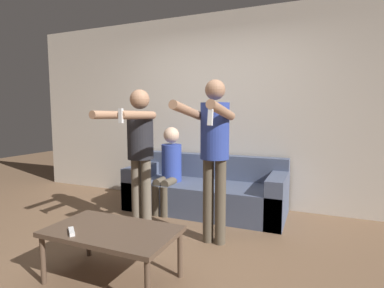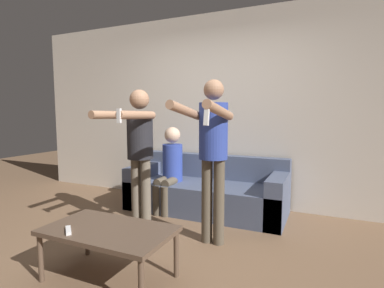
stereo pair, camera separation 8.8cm
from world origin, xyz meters
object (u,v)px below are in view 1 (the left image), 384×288
couch (206,192)px  person_standing_right (214,144)px  person_standing_left (139,145)px  remote_on_table (72,232)px  coffee_table (112,234)px  person_seated (169,166)px

couch → person_standing_right: person_standing_right is taller
couch → person_standing_left: (-0.43, -0.94, 0.71)m
person_standing_right → remote_on_table: size_ratio=11.92×
coffee_table → person_seated: bearing=102.3°
couch → person_standing_right: 1.28m
person_standing_left → coffee_table: size_ratio=1.55×
person_standing_right → coffee_table: size_ratio=1.62×
person_seated → remote_on_table: (0.14, -1.87, -0.17)m
couch → person_seated: person_seated is taller
remote_on_table → person_seated: bearing=94.3°
person_standing_left → person_seated: (-0.03, 0.76, -0.37)m
coffee_table → person_standing_left: bearing=110.2°
person_standing_left → coffee_table: 1.15m
person_standing_right → remote_on_table: 1.45m
person_standing_left → person_seated: bearing=91.9°
couch → person_standing_right: bearing=-65.7°
person_standing_right → coffee_table: bearing=-118.7°
person_seated → coffee_table: person_seated is taller
person_standing_left → remote_on_table: size_ratio=11.41×
person_standing_right → person_seated: person_standing_right is taller
person_seated → remote_on_table: person_seated is taller
couch → person_standing_left: size_ratio=1.33×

